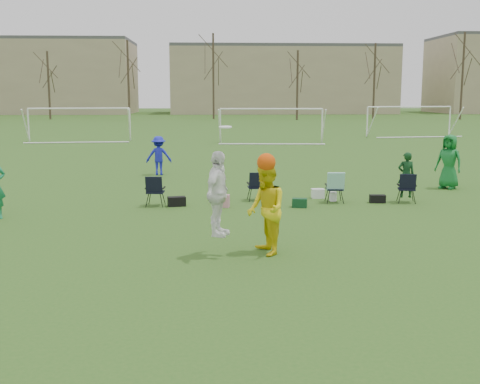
{
  "coord_description": "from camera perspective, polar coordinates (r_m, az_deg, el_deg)",
  "views": [
    {
      "loc": [
        -0.23,
        -11.07,
        3.53
      ],
      "look_at": [
        0.41,
        2.73,
        1.25
      ],
      "focal_mm": 45.0,
      "sensor_mm": 36.0,
      "label": 1
    }
  ],
  "objects": [
    {
      "name": "goal_right",
      "position": [
        51.71,
        15.77,
        7.25
      ],
      "size": [
        7.35,
        1.14,
        2.46
      ],
      "rotation": [
        0.0,
        0.0,
        0.14
      ],
      "color": "white",
      "rests_on": "ground"
    },
    {
      "name": "fielder_green_far",
      "position": [
        23.65,
        19.2,
        2.74
      ],
      "size": [
        1.15,
        1.15,
        2.02
      ],
      "primitive_type": "imported",
      "rotation": [
        0.0,
        0.0,
        -0.79
      ],
      "color": "#136A29",
      "rests_on": "ground"
    },
    {
      "name": "sideline_setup",
      "position": [
        19.61,
        6.28,
        0.45
      ],
      "size": [
        8.79,
        1.95,
        1.64
      ],
      "color": "#0F3717",
      "rests_on": "ground"
    },
    {
      "name": "ground",
      "position": [
        11.63,
        -1.41,
        -8.31
      ],
      "size": [
        260.0,
        260.0,
        0.0
      ],
      "primitive_type": "plane",
      "color": "#2B581B",
      "rests_on": "ground"
    },
    {
      "name": "goal_mid",
      "position": [
        43.31,
        2.98,
        7.24
      ],
      "size": [
        7.4,
        0.63,
        2.46
      ],
      "rotation": [
        0.0,
        0.0,
        -0.07
      ],
      "color": "white",
      "rests_on": "ground"
    },
    {
      "name": "building_row",
      "position": [
        107.33,
        1.08,
        10.7
      ],
      "size": [
        126.0,
        16.0,
        13.0
      ],
      "color": "tan",
      "rests_on": "ground"
    },
    {
      "name": "fielder_blue",
      "position": [
        26.34,
        -7.71,
        3.44
      ],
      "size": [
        1.12,
        0.67,
        1.68
      ],
      "primitive_type": "imported",
      "rotation": [
        0.0,
        0.0,
        3.19
      ],
      "color": "#191EBC",
      "rests_on": "ground"
    },
    {
      "name": "center_contest",
      "position": [
        13.07,
        0.83,
        -1.01
      ],
      "size": [
        1.94,
        1.34,
        2.85
      ],
      "color": "white",
      "rests_on": "ground"
    },
    {
      "name": "goal_left",
      "position": [
        46.15,
        -14.99,
        7.07
      ],
      "size": [
        7.39,
        0.76,
        2.46
      ],
      "rotation": [
        0.0,
        0.0,
        0.09
      ],
      "color": "white",
      "rests_on": "ground"
    },
    {
      "name": "tree_line",
      "position": [
        80.94,
        -2.36,
        10.48
      ],
      "size": [
        110.28,
        3.28,
        11.4
      ],
      "color": "#382B21",
      "rests_on": "ground"
    }
  ]
}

